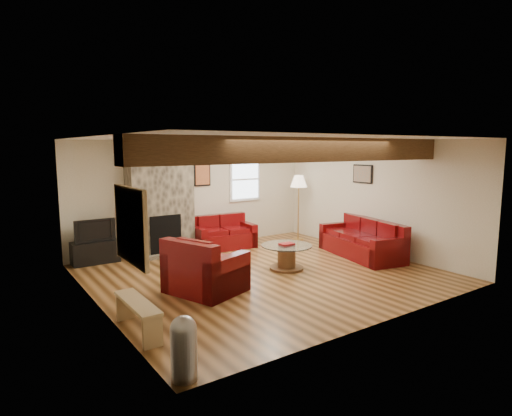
{
  "coord_description": "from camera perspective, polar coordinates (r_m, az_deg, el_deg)",
  "views": [
    {
      "loc": [
        -4.53,
        -6.32,
        2.34
      ],
      "look_at": [
        0.1,
        0.4,
        1.19
      ],
      "focal_mm": 30.0,
      "sensor_mm": 36.0,
      "label": 1
    }
  ],
  "objects": [
    {
      "name": "floor_lamp",
      "position": [
        10.83,
        5.71,
        3.1
      ],
      "size": [
        0.42,
        0.42,
        1.65
      ],
      "color": "tan",
      "rests_on": "floor"
    },
    {
      "name": "ceiling_dome",
      "position": [
        9.03,
        2.43,
        8.67
      ],
      "size": [
        0.4,
        0.4,
        0.18
      ],
      "primitive_type": null,
      "color": "white",
      "rests_on": "room"
    },
    {
      "name": "loveseat",
      "position": [
        10.07,
        -4.4,
        -3.21
      ],
      "size": [
        1.49,
        0.94,
        0.75
      ],
      "primitive_type": null,
      "rotation": [
        0.0,
        0.0,
        -0.09
      ],
      "color": "#450804",
      "rests_on": "floor"
    },
    {
      "name": "hatch_window",
      "position": [
        5.15,
        -16.27,
        -2.26
      ],
      "size": [
        0.08,
        1.0,
        0.9
      ],
      "primitive_type": null,
      "color": "tan",
      "rests_on": "room"
    },
    {
      "name": "room",
      "position": [
        7.85,
        1.08,
        0.06
      ],
      "size": [
        8.0,
        8.0,
        8.0
      ],
      "color": "#573517",
      "rests_on": "ground"
    },
    {
      "name": "artwork_right",
      "position": [
        10.01,
        14.0,
        4.43
      ],
      "size": [
        0.06,
        0.55,
        0.42
      ],
      "primitive_type": null,
      "color": "black",
      "rests_on": "room"
    },
    {
      "name": "television",
      "position": [
        9.25,
        -20.78,
        -2.76
      ],
      "size": [
        0.8,
        0.1,
        0.46
      ],
      "primitive_type": "imported",
      "color": "black",
      "rests_on": "tv_cabinet"
    },
    {
      "name": "tv_cabinet",
      "position": [
        9.34,
        -20.64,
        -5.54
      ],
      "size": [
        0.92,
        0.37,
        0.46
      ],
      "primitive_type": "cube",
      "color": "black",
      "rests_on": "floor"
    },
    {
      "name": "back_window",
      "position": [
        10.8,
        -1.48,
        3.85
      ],
      "size": [
        0.9,
        0.08,
        1.1
      ],
      "primitive_type": null,
      "color": "white",
      "rests_on": "room"
    },
    {
      "name": "pine_bench",
      "position": [
        5.8,
        -15.48,
        -13.85
      ],
      "size": [
        0.26,
        1.11,
        0.41
      ],
      "primitive_type": null,
      "color": "tan",
      "rests_on": "floor"
    },
    {
      "name": "coffee_table",
      "position": [
        8.35,
        4.1,
        -6.53
      ],
      "size": [
        0.98,
        0.98,
        0.51
      ],
      "color": "#482E17",
      "rests_on": "floor"
    },
    {
      "name": "oak_beam",
      "position": [
        6.8,
        7.3,
        7.72
      ],
      "size": [
        6.0,
        0.36,
        0.38
      ],
      "primitive_type": "cube",
      "color": "#311F0E",
      "rests_on": "room"
    },
    {
      "name": "sofa_three",
      "position": [
        9.54,
        13.82,
        -3.94
      ],
      "size": [
        1.27,
        2.2,
        0.8
      ],
      "primitive_type": null,
      "rotation": [
        0.0,
        0.0,
        -1.78
      ],
      "color": "#450804",
      "rests_on": "floor"
    },
    {
      "name": "coal_bucket",
      "position": [
        8.93,
        -10.67,
        -6.27
      ],
      "size": [
        0.33,
        0.33,
        0.31
      ],
      "primitive_type": null,
      "color": "slate",
      "rests_on": "floor"
    },
    {
      "name": "pedal_bin",
      "position": [
        4.6,
        -9.6,
        -17.9
      ],
      "size": [
        0.32,
        0.32,
        0.68
      ],
      "primitive_type": null,
      "rotation": [
        0.0,
        0.0,
        -0.19
      ],
      "color": "#9D9DA1",
      "rests_on": "floor"
    },
    {
      "name": "armchair_red",
      "position": [
        7.08,
        -6.72,
        -7.51
      ],
      "size": [
        1.3,
        1.38,
        0.9
      ],
      "primitive_type": null,
      "rotation": [
        0.0,
        0.0,
        1.92
      ],
      "color": "#450804",
      "rests_on": "floor"
    },
    {
      "name": "chimney_breast",
      "position": [
        9.56,
        -12.63,
        1.12
      ],
      "size": [
        1.4,
        0.67,
        2.5
      ],
      "color": "#3A342C",
      "rests_on": "floor"
    },
    {
      "name": "artwork_back",
      "position": [
        10.19,
        -7.16,
        4.38
      ],
      "size": [
        0.42,
        0.06,
        0.52
      ],
      "primitive_type": null,
      "color": "black",
      "rests_on": "room"
    }
  ]
}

